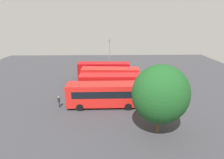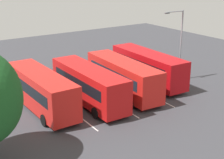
{
  "view_description": "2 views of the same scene",
  "coord_description": "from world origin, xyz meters",
  "px_view_note": "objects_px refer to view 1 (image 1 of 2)",
  "views": [
    {
      "loc": [
        -0.2,
        30.15,
        11.87
      ],
      "look_at": [
        -0.92,
        -0.41,
        1.77
      ],
      "focal_mm": 30.4,
      "sensor_mm": 36.0,
      "label": 1
    },
    {
      "loc": [
        -26.18,
        16.65,
        12.2
      ],
      "look_at": [
        -1.31,
        -0.22,
        2.02
      ],
      "focal_mm": 54.61,
      "sensor_mm": 36.0,
      "label": 2
    }
  ],
  "objects_px": {
    "bus_far_right": "(104,94)",
    "street_lamp": "(109,54)",
    "bus_center_left": "(110,76)",
    "pedestrian": "(59,101)",
    "bus_far_left": "(104,70)",
    "bus_center_right": "(111,84)",
    "depot_tree": "(160,94)"
  },
  "relations": [
    {
      "from": "bus_center_left",
      "to": "street_lamp",
      "type": "relative_size",
      "value": 1.33
    },
    {
      "from": "pedestrian",
      "to": "street_lamp",
      "type": "height_order",
      "value": "street_lamp"
    },
    {
      "from": "bus_center_right",
      "to": "street_lamp",
      "type": "xyz_separation_m",
      "value": [
        0.18,
        -11.44,
        2.6
      ]
    },
    {
      "from": "bus_center_right",
      "to": "bus_center_left",
      "type": "bearing_deg",
      "value": -86.95
    },
    {
      "from": "pedestrian",
      "to": "street_lamp",
      "type": "xyz_separation_m",
      "value": [
        -7.12,
        -15.67,
        3.51
      ]
    },
    {
      "from": "bus_center_left",
      "to": "bus_far_right",
      "type": "relative_size",
      "value": 1.01
    },
    {
      "from": "pedestrian",
      "to": "depot_tree",
      "type": "xyz_separation_m",
      "value": [
        -12.07,
        6.31,
        3.5
      ]
    },
    {
      "from": "pedestrian",
      "to": "depot_tree",
      "type": "distance_m",
      "value": 14.06
    },
    {
      "from": "bus_center_left",
      "to": "pedestrian",
      "type": "height_order",
      "value": "bus_center_left"
    },
    {
      "from": "bus_center_left",
      "to": "bus_center_right",
      "type": "xyz_separation_m",
      "value": [
        -0.16,
        3.97,
        0.0
      ]
    },
    {
      "from": "bus_center_left",
      "to": "street_lamp",
      "type": "bearing_deg",
      "value": -86.55
    },
    {
      "from": "bus_far_left",
      "to": "bus_center_right",
      "type": "distance_m",
      "value": 8.25
    },
    {
      "from": "bus_far_left",
      "to": "depot_tree",
      "type": "xyz_separation_m",
      "value": [
        -6.13,
        18.67,
        2.6
      ]
    },
    {
      "from": "bus_far_right",
      "to": "pedestrian",
      "type": "relative_size",
      "value": 6.38
    },
    {
      "from": "bus_far_right",
      "to": "street_lamp",
      "type": "bearing_deg",
      "value": -93.89
    },
    {
      "from": "bus_far_left",
      "to": "pedestrian",
      "type": "bearing_deg",
      "value": 66.17
    },
    {
      "from": "bus_center_left",
      "to": "pedestrian",
      "type": "relative_size",
      "value": 6.44
    },
    {
      "from": "bus_far_left",
      "to": "pedestrian",
      "type": "relative_size",
      "value": 6.41
    },
    {
      "from": "street_lamp",
      "to": "depot_tree",
      "type": "bearing_deg",
      "value": 16.16
    },
    {
      "from": "bus_center_left",
      "to": "bus_center_right",
      "type": "bearing_deg",
      "value": 95.59
    },
    {
      "from": "bus_far_left",
      "to": "street_lamp",
      "type": "height_order",
      "value": "street_lamp"
    },
    {
      "from": "pedestrian",
      "to": "bus_far_left",
      "type": "bearing_deg",
      "value": 47.32
    },
    {
      "from": "bus_far_right",
      "to": "pedestrian",
      "type": "bearing_deg",
      "value": 0.08
    },
    {
      "from": "bus_center_right",
      "to": "bus_far_right",
      "type": "height_order",
      "value": "same"
    },
    {
      "from": "bus_center_left",
      "to": "bus_far_left",
      "type": "bearing_deg",
      "value": -70.71
    },
    {
      "from": "bus_center_right",
      "to": "depot_tree",
      "type": "distance_m",
      "value": 11.86
    },
    {
      "from": "bus_far_left",
      "to": "bus_center_right",
      "type": "relative_size",
      "value": 1.0
    },
    {
      "from": "street_lamp",
      "to": "bus_far_left",
      "type": "bearing_deg",
      "value": -16.05
    },
    {
      "from": "bus_far_right",
      "to": "street_lamp",
      "type": "relative_size",
      "value": 1.32
    },
    {
      "from": "bus_center_right",
      "to": "bus_far_right",
      "type": "distance_m",
      "value": 4.32
    },
    {
      "from": "bus_far_right",
      "to": "pedestrian",
      "type": "distance_m",
      "value": 6.25
    },
    {
      "from": "bus_center_right",
      "to": "depot_tree",
      "type": "relative_size",
      "value": 1.35
    }
  ]
}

